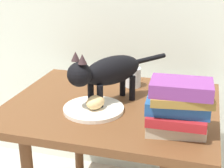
% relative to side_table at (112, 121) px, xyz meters
% --- Properties ---
extents(side_table, '(0.82, 0.67, 0.60)m').
position_rel_side_table_xyz_m(side_table, '(0.00, 0.00, 0.00)').
color(side_table, brown).
rests_on(side_table, ground).
extents(plate, '(0.23, 0.23, 0.01)m').
position_rel_side_table_xyz_m(plate, '(-0.05, -0.09, 0.08)').
color(plate, silver).
rests_on(plate, side_table).
extents(bread_roll, '(0.08, 0.09, 0.05)m').
position_rel_side_table_xyz_m(bread_roll, '(-0.04, -0.10, 0.12)').
color(bread_roll, '#E0BC7A').
rests_on(bread_roll, plate).
extents(cat, '(0.31, 0.40, 0.23)m').
position_rel_side_table_xyz_m(cat, '(-0.02, -0.01, 0.21)').
color(cat, black).
rests_on(cat, side_table).
extents(book_stack, '(0.22, 0.16, 0.18)m').
position_rel_side_table_xyz_m(book_stack, '(0.27, -0.18, 0.17)').
color(book_stack, '#BCB299').
rests_on(book_stack, side_table).
extents(candle_jar, '(0.07, 0.07, 0.08)m').
position_rel_side_table_xyz_m(candle_jar, '(0.04, 0.20, 0.12)').
color(candle_jar, silver).
rests_on(candle_jar, side_table).
extents(tv_remote, '(0.15, 0.12, 0.02)m').
position_rel_side_table_xyz_m(tv_remote, '(0.29, 0.20, 0.09)').
color(tv_remote, black).
rests_on(tv_remote, side_table).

